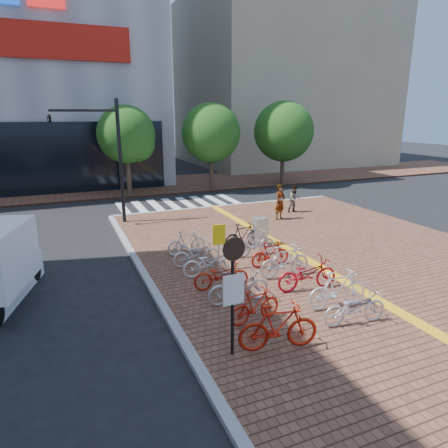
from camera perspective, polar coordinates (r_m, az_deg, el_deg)
name	(u,v)px	position (r m, az deg, el deg)	size (l,w,h in m)	color
ground	(292,295)	(12.96, 9.67, -9.92)	(120.00, 120.00, 0.00)	black
kerb_north	(229,206)	(24.38, 0.65, 2.59)	(14.00, 0.25, 0.15)	gray
far_sidewalk	(148,186)	(31.94, -10.82, 5.40)	(70.00, 8.00, 0.15)	brown
building_beige	(280,82)	(48.55, 8.02, 19.45)	(20.00, 18.00, 18.00)	gray
crosswalk	(180,204)	(25.40, -6.34, 2.86)	(7.50, 4.00, 0.01)	silver
street_trees	(225,134)	(29.62, 0.10, 12.74)	(16.20, 4.60, 6.35)	#38281E
bike_0	(278,327)	(9.66, 7.78, -14.33)	(0.55, 1.93, 1.16)	red
bike_1	(255,306)	(10.79, 4.50, -11.57)	(0.44, 1.54, 0.93)	red
bike_2	(239,286)	(11.78, 2.09, -8.90)	(0.67, 1.91, 1.00)	#B2B1B6
bike_3	(221,275)	(12.65, -0.41, -7.31)	(0.61, 1.76, 0.92)	red
bike_4	(210,263)	(13.61, -2.07, -5.52)	(0.65, 1.85, 0.97)	white
bike_5	(196,253)	(14.59, -3.99, -4.19)	(0.62, 1.76, 0.93)	silver
bike_6	(187,242)	(15.76, -5.35, -2.63)	(0.45, 1.61, 0.97)	silver
bike_7	(355,307)	(11.19, 18.18, -11.24)	(0.63, 1.81, 0.95)	silver
bike_8	(338,289)	(11.88, 15.94, -8.96)	(0.53, 1.88, 1.13)	white
bike_9	(307,274)	(12.83, 11.80, -7.01)	(0.70, 2.00, 1.05)	red
bike_10	(285,261)	(13.66, 8.69, -5.27)	(0.53, 1.87, 1.12)	silver
bike_11	(270,254)	(14.57, 6.64, -4.27)	(0.44, 1.54, 0.93)	#9F120B
bike_12	(255,243)	(15.56, 4.51, -2.72)	(0.48, 1.71, 1.03)	#A7A6AB
bike_13	(243,236)	(16.47, 2.73, -1.66)	(0.48, 1.71, 1.03)	black
pedestrian_a	(280,202)	(21.01, 8.02, 3.13)	(0.68, 0.44, 1.85)	gray
pedestrian_b	(294,199)	(22.71, 10.03, 3.54)	(0.74, 0.57, 1.51)	#4B515F
utility_box	(260,232)	(16.77, 5.20, -1.11)	(0.55, 0.40, 1.19)	#ADADB2
yellow_sign	(219,239)	(13.89, -0.76, -2.12)	(0.46, 0.13, 1.68)	#B7B7BC
notice_sign	(233,283)	(8.82, 1.32, -8.41)	(0.53, 0.13, 2.84)	black
traffic_light_pole	(89,139)	(20.39, -18.76, 11.39)	(3.26, 1.26, 6.07)	black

